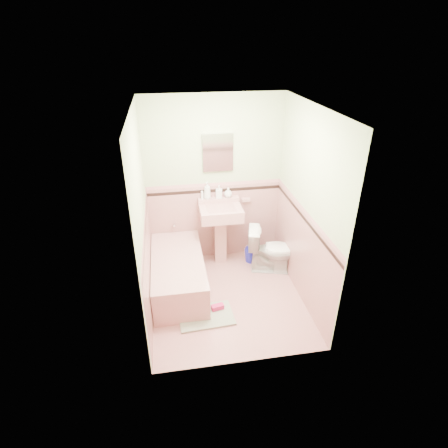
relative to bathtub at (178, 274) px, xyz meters
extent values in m
plane|color=tan|center=(0.63, -0.33, -0.23)|extent=(2.20, 2.20, 0.00)
plane|color=white|center=(0.63, -0.33, 2.27)|extent=(2.20, 2.20, 0.00)
plane|color=#EFE5C3|center=(0.63, 0.77, 1.02)|extent=(2.50, 0.00, 2.50)
plane|color=#EFE5C3|center=(0.63, -1.43, 1.02)|extent=(2.50, 0.00, 2.50)
plane|color=#EFE5C3|center=(-0.37, -0.33, 1.02)|extent=(0.00, 2.50, 2.50)
plane|color=#EFE5C3|center=(1.63, -0.33, 1.02)|extent=(0.00, 2.50, 2.50)
plane|color=tan|center=(0.63, 0.76, 0.38)|extent=(2.00, 0.00, 2.00)
plane|color=tan|center=(0.63, -1.42, 0.38)|extent=(2.00, 0.00, 2.00)
plane|color=tan|center=(-0.36, -0.33, 0.38)|extent=(0.00, 2.20, 2.20)
plane|color=tan|center=(1.62, -0.33, 0.38)|extent=(0.00, 2.20, 2.20)
plane|color=black|center=(0.63, 0.75, 0.90)|extent=(2.00, 0.00, 2.00)
plane|color=black|center=(0.63, -1.41, 0.90)|extent=(2.00, 0.00, 2.00)
plane|color=black|center=(-0.35, -0.33, 0.89)|extent=(0.00, 2.20, 2.20)
plane|color=black|center=(1.61, -0.33, 0.89)|extent=(0.00, 2.20, 2.20)
plane|color=tan|center=(0.63, 0.75, 0.99)|extent=(2.00, 0.00, 2.00)
plane|color=tan|center=(0.63, -1.41, 0.99)|extent=(2.00, 0.00, 2.00)
plane|color=tan|center=(-0.35, -0.33, 1.00)|extent=(0.00, 2.20, 2.20)
plane|color=tan|center=(1.61, -0.33, 1.00)|extent=(0.00, 2.20, 2.20)
cube|color=tan|center=(0.00, 0.00, 0.00)|extent=(0.70, 1.50, 0.45)
cylinder|color=silver|center=(0.00, 0.72, 0.41)|extent=(0.04, 0.12, 0.04)
cylinder|color=silver|center=(0.68, 0.67, 0.72)|extent=(0.02, 0.02, 0.10)
cube|color=white|center=(0.68, 0.74, 1.47)|extent=(0.43, 0.04, 0.54)
cube|color=tan|center=(1.10, 0.73, 0.72)|extent=(0.13, 0.07, 0.04)
imported|color=#B2B2B2|center=(0.51, 0.71, 0.93)|extent=(0.13, 0.13, 0.26)
imported|color=#B2B2B2|center=(0.69, 0.71, 0.90)|extent=(0.10, 0.11, 0.20)
imported|color=#B2B2B2|center=(0.82, 0.71, 0.87)|extent=(0.15, 0.15, 0.15)
cylinder|color=white|center=(0.44, 0.71, 0.86)|extent=(0.04, 0.04, 0.12)
imported|color=white|center=(1.39, 0.21, 0.12)|extent=(0.76, 0.55, 0.70)
cube|color=gray|center=(0.30, -0.67, -0.21)|extent=(0.71, 0.49, 0.03)
cube|color=#BF1E59|center=(0.46, -0.57, -0.17)|extent=(0.17, 0.10, 0.06)
camera|label=1|loc=(-0.05, -4.13, 2.97)|focal=28.91mm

